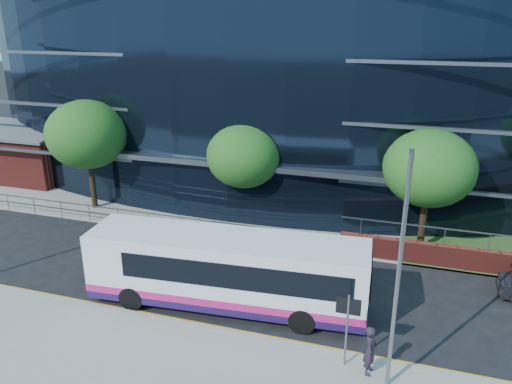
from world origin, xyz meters
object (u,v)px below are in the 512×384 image
(brick_pavilion, at_px, (26,151))
(tree_far_b, at_px, (244,156))
(tree_far_a, at_px, (87,135))
(city_bus, at_px, (229,270))
(tree_far_c, at_px, (429,168))
(street_sign, at_px, (348,315))
(pedestrian, at_px, (371,350))
(streetlight_east, at_px, (399,270))

(brick_pavilion, bearing_deg, tree_far_b, -11.88)
(tree_far_a, distance_m, city_bus, 14.99)
(city_bus, bearing_deg, tree_far_c, 41.80)
(street_sign, bearing_deg, brick_pavilion, 150.35)
(tree_far_a, relative_size, tree_far_b, 1.15)
(tree_far_c, xyz_separation_m, city_bus, (-7.78, -8.07, -2.84))
(pedestrian, bearing_deg, tree_far_c, -2.94)
(tree_far_c, xyz_separation_m, streetlight_east, (-1.00, -11.17, -0.10))
(tree_far_b, height_order, city_bus, tree_far_b)
(brick_pavilion, distance_m, city_bus, 24.67)
(street_sign, distance_m, tree_far_a, 20.63)
(city_bus, relative_size, pedestrian, 6.60)
(tree_far_b, distance_m, city_bus, 9.21)
(streetlight_east, bearing_deg, city_bus, 155.41)
(city_bus, xyz_separation_m, pedestrian, (6.14, -2.71, -0.64))
(tree_far_a, height_order, tree_far_c, tree_far_a)
(street_sign, xyz_separation_m, city_bus, (-5.28, 2.51, -0.46))
(tree_far_b, bearing_deg, tree_far_c, -2.86)
(tree_far_a, bearing_deg, streetlight_east, -30.46)
(brick_pavilion, height_order, tree_far_c, tree_far_c)
(brick_pavilion, distance_m, tree_far_a, 10.48)
(tree_far_c, distance_m, city_bus, 11.56)
(brick_pavilion, xyz_separation_m, tree_far_c, (29.00, -4.50, 2.60))
(city_bus, bearing_deg, street_sign, -29.76)
(street_sign, height_order, tree_far_c, tree_far_c)
(street_sign, bearing_deg, pedestrian, -12.92)
(streetlight_east, xyz_separation_m, city_bus, (-6.78, 3.10, -2.75))
(streetlight_east, bearing_deg, tree_far_b, 127.63)
(tree_far_b, xyz_separation_m, tree_far_c, (10.00, -0.50, 0.33))
(streetlight_east, bearing_deg, street_sign, 158.64)
(tree_far_b, height_order, tree_far_c, tree_far_c)
(brick_pavilion, relative_size, tree_far_a, 1.23)
(tree_far_c, relative_size, streetlight_east, 0.81)
(tree_far_b, distance_m, pedestrian, 14.40)
(brick_pavilion, bearing_deg, tree_far_c, -8.82)
(tree_far_b, bearing_deg, streetlight_east, -52.37)
(tree_far_c, bearing_deg, pedestrian, -98.62)
(tree_far_b, relative_size, tree_far_c, 0.93)
(street_sign, height_order, streetlight_east, streetlight_east)
(street_sign, xyz_separation_m, tree_far_a, (-17.50, 10.59, 2.71))
(street_sign, xyz_separation_m, tree_far_b, (-7.50, 11.09, 2.06))
(street_sign, distance_m, streetlight_east, 2.80)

